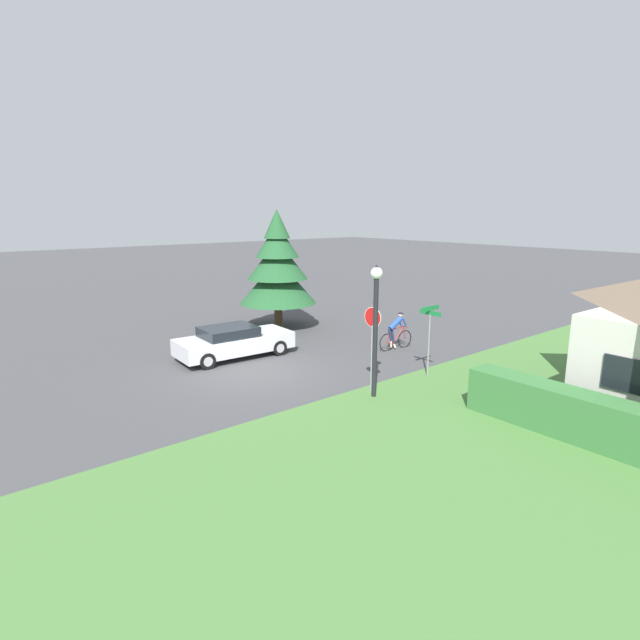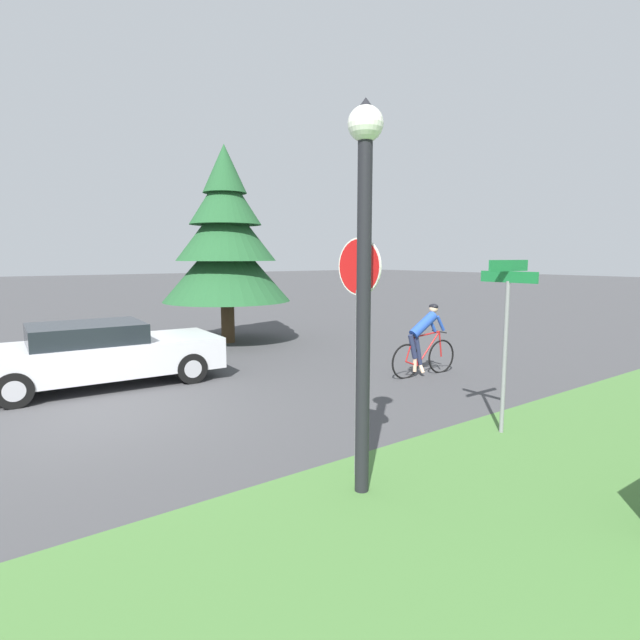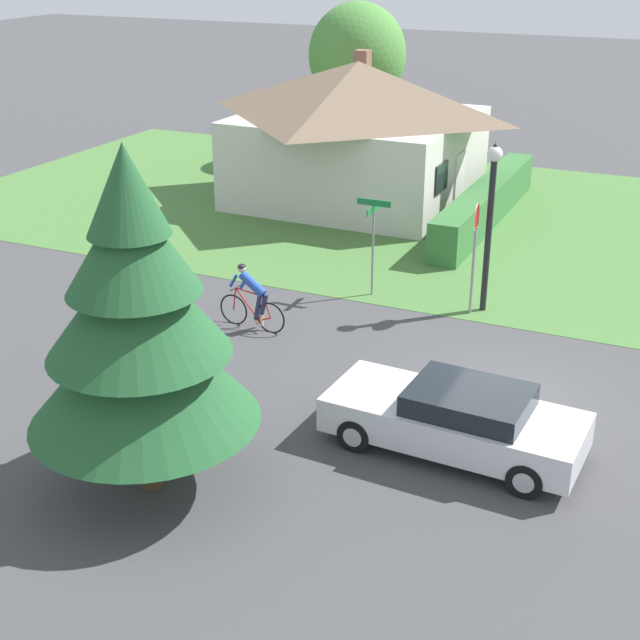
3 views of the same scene
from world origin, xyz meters
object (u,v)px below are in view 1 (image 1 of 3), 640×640
at_px(cyclist, 396,332).
at_px(street_lamp, 376,313).
at_px(street_name_sign, 430,328).
at_px(conifer_tall_near, 278,267).
at_px(stop_sign, 372,334).
at_px(sedan_left_lane, 234,342).

relative_size(cyclist, street_lamp, 0.43).
xyz_separation_m(street_name_sign, conifer_tall_near, (-9.61, 0.23, 1.26)).
height_order(cyclist, conifer_tall_near, conifer_tall_near).
bearing_deg(street_name_sign, stop_sign, -93.31).
bearing_deg(street_lamp, cyclist, 125.62).
distance_m(street_name_sign, conifer_tall_near, 9.70).
bearing_deg(sedan_left_lane, cyclist, -25.92).
relative_size(stop_sign, street_lamp, 0.67).
distance_m(cyclist, conifer_tall_near, 7.02).
relative_size(sedan_left_lane, street_lamp, 1.12).
bearing_deg(conifer_tall_near, street_lamp, -17.61).
bearing_deg(stop_sign, conifer_tall_near, -22.40).
bearing_deg(street_lamp, street_name_sign, 93.79).
relative_size(street_lamp, conifer_tall_near, 0.71).
bearing_deg(street_lamp, conifer_tall_near, 162.39).
bearing_deg(street_lamp, stop_sign, 146.32).
xyz_separation_m(sedan_left_lane, cyclist, (3.27, 5.92, 0.11)).
relative_size(sedan_left_lane, conifer_tall_near, 0.80).
height_order(street_name_sign, conifer_tall_near, conifer_tall_near).
distance_m(stop_sign, street_name_sign, 2.66).
bearing_deg(street_name_sign, cyclist, 150.49).
bearing_deg(conifer_tall_near, stop_sign, -16.95).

